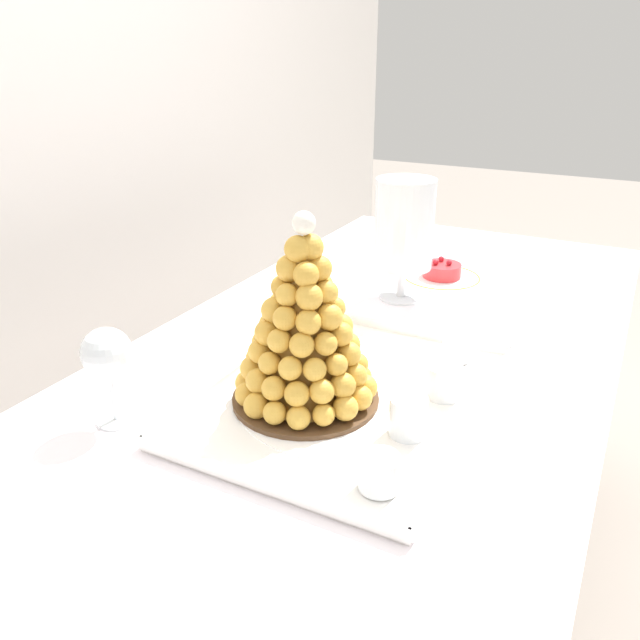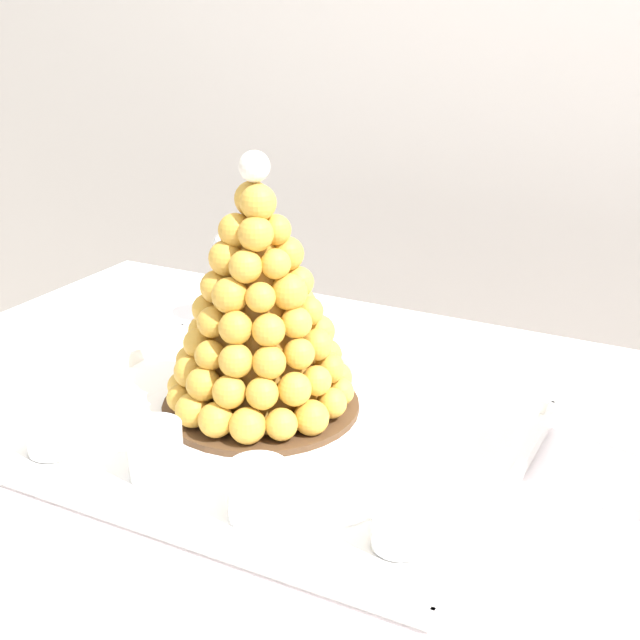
{
  "view_description": "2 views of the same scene",
  "coord_description": "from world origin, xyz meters",
  "px_view_note": "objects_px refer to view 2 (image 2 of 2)",
  "views": [
    {
      "loc": [
        -1.07,
        -0.41,
        1.26
      ],
      "look_at": [
        -0.18,
        0.05,
        0.83
      ],
      "focal_mm": 35.61,
      "sensor_mm": 36.0,
      "label": 1
    },
    {
      "loc": [
        0.17,
        -0.76,
        1.21
      ],
      "look_at": [
        -0.22,
        -0.0,
        0.88
      ],
      "focal_mm": 47.96,
      "sensor_mm": 36.0,
      "label": 2
    }
  ],
  "objects_px": {
    "dessert_cup_left": "(51,433)",
    "serving_tray": "(271,440)",
    "dessert_cup_mid_left": "(156,453)",
    "croquembouche": "(258,314)",
    "wine_glass": "(238,253)",
    "dessert_cup_centre": "(258,493)",
    "dessert_cup_mid_right": "(400,525)"
  },
  "relations": [
    {
      "from": "dessert_cup_left",
      "to": "dessert_cup_mid_left",
      "type": "height_order",
      "value": "dessert_cup_mid_left"
    },
    {
      "from": "dessert_cup_left",
      "to": "dessert_cup_centre",
      "type": "bearing_deg",
      "value": -0.51
    },
    {
      "from": "dessert_cup_centre",
      "to": "wine_glass",
      "type": "relative_size",
      "value": 0.37
    },
    {
      "from": "dessert_cup_mid_left",
      "to": "dessert_cup_centre",
      "type": "xyz_separation_m",
      "value": [
        0.13,
        -0.01,
        -0.0
      ]
    },
    {
      "from": "croquembouche",
      "to": "dessert_cup_left",
      "type": "relative_size",
      "value": 5.79
    },
    {
      "from": "dessert_cup_mid_left",
      "to": "dessert_cup_centre",
      "type": "relative_size",
      "value": 1.02
    },
    {
      "from": "dessert_cup_left",
      "to": "dessert_cup_centre",
      "type": "xyz_separation_m",
      "value": [
        0.26,
        -0.0,
        0.0
      ]
    },
    {
      "from": "serving_tray",
      "to": "dessert_cup_mid_left",
      "type": "xyz_separation_m",
      "value": [
        -0.06,
        -0.12,
        0.03
      ]
    },
    {
      "from": "serving_tray",
      "to": "croquembouche",
      "type": "bearing_deg",
      "value": 129.98
    },
    {
      "from": "dessert_cup_left",
      "to": "dessert_cup_mid_left",
      "type": "xyz_separation_m",
      "value": [
        0.13,
        0.01,
        0.01
      ]
    },
    {
      "from": "croquembouche",
      "to": "dessert_cup_mid_right",
      "type": "distance_m",
      "value": 0.32
    },
    {
      "from": "serving_tray",
      "to": "croquembouche",
      "type": "xyz_separation_m",
      "value": [
        -0.05,
        0.06,
        0.12
      ]
    },
    {
      "from": "dessert_cup_left",
      "to": "croquembouche",
      "type": "bearing_deg",
      "value": 51.86
    },
    {
      "from": "dessert_cup_mid_left",
      "to": "wine_glass",
      "type": "relative_size",
      "value": 0.38
    },
    {
      "from": "serving_tray",
      "to": "dessert_cup_mid_left",
      "type": "distance_m",
      "value": 0.14
    },
    {
      "from": "dessert_cup_centre",
      "to": "wine_glass",
      "type": "height_order",
      "value": "wine_glass"
    },
    {
      "from": "croquembouche",
      "to": "wine_glass",
      "type": "relative_size",
      "value": 1.98
    },
    {
      "from": "dessert_cup_left",
      "to": "dessert_cup_centre",
      "type": "relative_size",
      "value": 0.91
    },
    {
      "from": "serving_tray",
      "to": "wine_glass",
      "type": "relative_size",
      "value": 3.5
    },
    {
      "from": "serving_tray",
      "to": "dessert_cup_mid_right",
      "type": "height_order",
      "value": "dessert_cup_mid_right"
    },
    {
      "from": "dessert_cup_mid_right",
      "to": "wine_glass",
      "type": "bearing_deg",
      "value": 136.47
    },
    {
      "from": "dessert_cup_centre",
      "to": "dessert_cup_mid_left",
      "type": "bearing_deg",
      "value": 174.31
    },
    {
      "from": "serving_tray",
      "to": "wine_glass",
      "type": "height_order",
      "value": "wine_glass"
    },
    {
      "from": "dessert_cup_left",
      "to": "dessert_cup_mid_left",
      "type": "distance_m",
      "value": 0.13
    },
    {
      "from": "serving_tray",
      "to": "dessert_cup_left",
      "type": "height_order",
      "value": "dessert_cup_left"
    },
    {
      "from": "dessert_cup_mid_left",
      "to": "dessert_cup_centre",
      "type": "height_order",
      "value": "dessert_cup_mid_left"
    },
    {
      "from": "croquembouche",
      "to": "dessert_cup_centre",
      "type": "bearing_deg",
      "value": -59.43
    },
    {
      "from": "dessert_cup_left",
      "to": "serving_tray",
      "type": "bearing_deg",
      "value": 34.36
    },
    {
      "from": "dessert_cup_centre",
      "to": "dessert_cup_mid_right",
      "type": "xyz_separation_m",
      "value": [
        0.13,
        0.02,
        -0.0
      ]
    },
    {
      "from": "serving_tray",
      "to": "wine_glass",
      "type": "xyz_separation_m",
      "value": [
        -0.22,
        0.29,
        0.11
      ]
    },
    {
      "from": "serving_tray",
      "to": "dessert_cup_mid_right",
      "type": "xyz_separation_m",
      "value": [
        0.2,
        -0.12,
        0.02
      ]
    },
    {
      "from": "dessert_cup_mid_left",
      "to": "wine_glass",
      "type": "distance_m",
      "value": 0.45
    }
  ]
}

